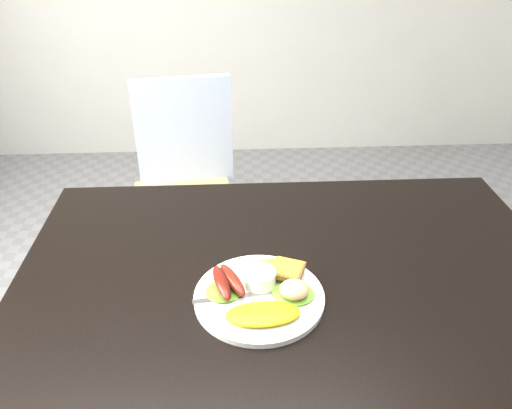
# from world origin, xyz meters

# --- Properties ---
(dining_table) EXTENTS (1.20, 0.80, 0.04)m
(dining_table) POSITION_xyz_m (0.00, 0.00, 0.73)
(dining_table) COLOR black
(dining_table) RESTS_ON ground
(dining_chair) EXTENTS (0.43, 0.43, 0.04)m
(dining_chair) POSITION_xyz_m (-0.31, 0.78, 0.45)
(dining_chair) COLOR tan
(dining_chair) RESTS_ON ground
(person) EXTENTS (0.63, 0.48, 1.59)m
(person) POSITION_xyz_m (-0.38, 0.45, 0.80)
(person) COLOR #13488A
(person) RESTS_ON ground
(plate) EXTENTS (0.26, 0.26, 0.01)m
(plate) POSITION_xyz_m (-0.08, -0.09, 0.76)
(plate) COLOR white
(plate) RESTS_ON dining_table
(lettuce_left) EXTENTS (0.10, 0.10, 0.01)m
(lettuce_left) POSITION_xyz_m (-0.15, -0.08, 0.77)
(lettuce_left) COLOR #2D971D
(lettuce_left) RESTS_ON plate
(lettuce_right) EXTENTS (0.09, 0.08, 0.01)m
(lettuce_right) POSITION_xyz_m (-0.01, -0.09, 0.77)
(lettuce_right) COLOR olive
(lettuce_right) RESTS_ON plate
(omelette) EXTENTS (0.15, 0.08, 0.02)m
(omelette) POSITION_xyz_m (-0.07, -0.15, 0.77)
(omelette) COLOR yellow
(omelette) RESTS_ON plate
(sausage_a) EXTENTS (0.05, 0.11, 0.03)m
(sausage_a) POSITION_xyz_m (-0.15, -0.07, 0.78)
(sausage_a) COLOR #602113
(sausage_a) RESTS_ON lettuce_left
(sausage_b) EXTENTS (0.07, 0.11, 0.03)m
(sausage_b) POSITION_xyz_m (-0.13, -0.06, 0.78)
(sausage_b) COLOR maroon
(sausage_b) RESTS_ON lettuce_left
(ramekin) EXTENTS (0.08, 0.08, 0.04)m
(ramekin) POSITION_xyz_m (-0.07, -0.06, 0.78)
(ramekin) COLOR white
(ramekin) RESTS_ON plate
(toast_a) EXTENTS (0.08, 0.08, 0.01)m
(toast_a) POSITION_xyz_m (-0.05, -0.02, 0.77)
(toast_a) COLOR #7E6316
(toast_a) RESTS_ON plate
(toast_b) EXTENTS (0.08, 0.08, 0.01)m
(toast_b) POSITION_xyz_m (-0.02, -0.03, 0.78)
(toast_b) COLOR brown
(toast_b) RESTS_ON toast_a
(potato_salad) EXTENTS (0.06, 0.06, 0.03)m
(potato_salad) POSITION_xyz_m (-0.01, -0.10, 0.79)
(potato_salad) COLOR beige
(potato_salad) RESTS_ON lettuce_right
(fork) EXTENTS (0.17, 0.04, 0.00)m
(fork) POSITION_xyz_m (-0.13, -0.09, 0.76)
(fork) COLOR #ADAFB7
(fork) RESTS_ON plate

